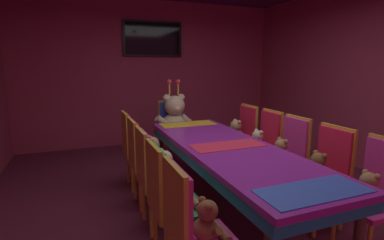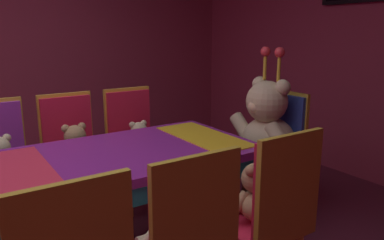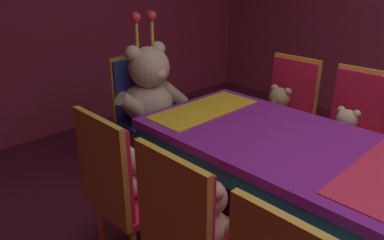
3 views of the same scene
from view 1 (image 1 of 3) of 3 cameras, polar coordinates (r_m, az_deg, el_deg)
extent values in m
plane|color=#591E33|center=(3.32, 6.73, -17.40)|extent=(7.90, 7.90, 0.00)
cube|color=#99334C|center=(5.94, -7.74, 9.12)|extent=(5.20, 0.12, 2.80)
cube|color=purple|center=(3.04, 7.03, -5.45)|extent=(0.90, 2.79, 0.05)
cube|color=teal|center=(3.07, 7.00, -6.79)|extent=(0.88, 2.73, 0.10)
cylinder|color=#4C3826|center=(4.39, 3.58, -5.33)|extent=(0.07, 0.07, 0.69)
cylinder|color=#4C3826|center=(2.52, 29.79, -19.55)|extent=(0.07, 0.07, 0.69)
cylinder|color=#4C3826|center=(4.14, -6.15, -6.38)|extent=(0.07, 0.07, 0.69)
cube|color=blue|center=(2.13, 22.65, -12.69)|extent=(0.77, 0.32, 0.01)
cube|color=#E52D4C|center=(3.04, 7.04, -4.94)|extent=(0.77, 0.32, 0.01)
cube|color=yellow|center=(4.09, -0.82, -0.77)|extent=(0.77, 0.32, 0.01)
cube|color=#CC338C|center=(1.83, -2.74, -16.90)|extent=(0.05, 0.38, 0.50)
cube|color=gold|center=(1.83, -3.41, -17.00)|extent=(0.03, 0.41, 0.55)
ellipsoid|color=brown|center=(1.98, 2.60, -20.52)|extent=(0.17, 0.17, 0.14)
sphere|color=brown|center=(1.92, 3.06, -17.30)|extent=(0.14, 0.14, 0.14)
sphere|color=#99663C|center=(1.94, 4.36, -17.31)|extent=(0.05, 0.05, 0.05)
sphere|color=brown|center=(1.93, 2.01, -15.39)|extent=(0.05, 0.05, 0.05)
sphere|color=brown|center=(1.85, 3.31, -16.67)|extent=(0.05, 0.05, 0.05)
cylinder|color=brown|center=(2.05, 2.53, -18.86)|extent=(0.05, 0.12, 0.11)
cylinder|color=brown|center=(1.92, 4.72, -21.16)|extent=(0.05, 0.12, 0.11)
cylinder|color=brown|center=(2.08, 5.04, -20.37)|extent=(0.06, 0.13, 0.06)
cylinder|color=brown|center=(2.01, 6.25, -21.57)|extent=(0.06, 0.13, 0.06)
cube|color=#268C4C|center=(2.41, -2.41, -16.93)|extent=(0.40, 0.40, 0.04)
cube|color=#268C4C|center=(2.25, -6.89, -11.51)|extent=(0.05, 0.38, 0.50)
cube|color=gold|center=(2.25, -7.43, -11.57)|extent=(0.03, 0.41, 0.55)
cylinder|color=gold|center=(2.70, -0.13, -19.21)|extent=(0.04, 0.04, 0.42)
cylinder|color=gold|center=(2.62, -7.11, -20.35)|extent=(0.04, 0.04, 0.42)
ellipsoid|color=#9E7247|center=(2.37, -2.43, -14.84)|extent=(0.17, 0.17, 0.14)
sphere|color=#9E7247|center=(2.32, -2.09, -11.98)|extent=(0.14, 0.14, 0.14)
sphere|color=tan|center=(2.34, -0.96, -12.06)|extent=(0.05, 0.05, 0.05)
sphere|color=#9E7247|center=(2.34, -2.89, -10.37)|extent=(0.05, 0.05, 0.05)
sphere|color=#9E7247|center=(2.25, -2.02, -11.28)|extent=(0.05, 0.05, 0.05)
cylinder|color=#9E7247|center=(2.45, -2.29, -13.59)|extent=(0.05, 0.12, 0.12)
cylinder|color=#9E7247|center=(2.30, -0.82, -15.28)|extent=(0.05, 0.12, 0.12)
cylinder|color=#9E7247|center=(2.46, -0.18, -15.00)|extent=(0.06, 0.13, 0.06)
cylinder|color=#9E7247|center=(2.39, 0.65, -15.90)|extent=(0.06, 0.13, 0.06)
cube|color=purple|center=(2.88, -5.68, -12.20)|extent=(0.40, 0.40, 0.04)
cube|color=purple|center=(2.75, -9.44, -7.44)|extent=(0.05, 0.38, 0.50)
cube|color=gold|center=(2.74, -9.88, -7.48)|extent=(0.03, 0.41, 0.55)
cylinder|color=gold|center=(3.15, -3.52, -14.61)|extent=(0.04, 0.04, 0.42)
cylinder|color=gold|center=(2.88, -1.49, -17.17)|extent=(0.04, 0.04, 0.42)
cylinder|color=gold|center=(3.08, -9.40, -15.37)|extent=(0.04, 0.04, 0.42)
cylinder|color=gold|center=(2.81, -7.97, -18.13)|extent=(0.04, 0.04, 0.42)
ellipsoid|color=beige|center=(2.84, -5.72, -10.24)|extent=(0.19, 0.19, 0.16)
sphere|color=beige|center=(2.80, -5.44, -7.53)|extent=(0.16, 0.16, 0.16)
sphere|color=#FDDCAD|center=(2.81, -4.39, -7.64)|extent=(0.06, 0.06, 0.06)
sphere|color=beige|center=(2.83, -6.12, -6.09)|extent=(0.06, 0.06, 0.06)
sphere|color=beige|center=(2.72, -5.47, -6.77)|extent=(0.06, 0.06, 0.06)
cylinder|color=beige|center=(2.93, -5.48, -9.23)|extent=(0.05, 0.14, 0.13)
cylinder|color=beige|center=(2.76, -4.37, -10.53)|extent=(0.05, 0.14, 0.13)
cylinder|color=beige|center=(2.94, -3.56, -10.57)|extent=(0.07, 0.14, 0.07)
cylinder|color=beige|center=(2.85, -2.92, -11.27)|extent=(0.07, 0.14, 0.07)
cube|color=red|center=(3.34, -7.99, -8.93)|extent=(0.40, 0.40, 0.04)
cube|color=red|center=(3.23, -11.23, -4.73)|extent=(0.05, 0.38, 0.50)
cube|color=gold|center=(3.22, -11.61, -4.76)|extent=(0.03, 0.41, 0.55)
cylinder|color=gold|center=(3.61, -5.97, -11.30)|extent=(0.04, 0.04, 0.42)
cylinder|color=gold|center=(3.32, -4.46, -13.26)|extent=(0.04, 0.04, 0.42)
cylinder|color=gold|center=(3.54, -11.07, -11.86)|extent=(0.04, 0.04, 0.42)
cylinder|color=gold|center=(3.25, -10.03, -13.94)|extent=(0.04, 0.04, 0.42)
ellipsoid|color=tan|center=(3.31, -8.04, -7.16)|extent=(0.20, 0.20, 0.16)
sphere|color=tan|center=(3.27, -7.80, -4.72)|extent=(0.16, 0.16, 0.16)
sphere|color=tan|center=(3.29, -6.86, -4.84)|extent=(0.06, 0.06, 0.06)
sphere|color=tan|center=(3.31, -8.37, -3.47)|extent=(0.06, 0.06, 0.06)
sphere|color=tan|center=(3.19, -7.88, -3.97)|extent=(0.06, 0.06, 0.06)
cylinder|color=tan|center=(3.40, -7.75, -6.34)|extent=(0.06, 0.14, 0.13)
cylinder|color=tan|center=(3.22, -6.90, -7.34)|extent=(0.06, 0.14, 0.13)
cylinder|color=tan|center=(3.40, -6.06, -7.56)|extent=(0.07, 0.15, 0.07)
cylinder|color=tan|center=(3.31, -5.56, -8.10)|extent=(0.07, 0.15, 0.07)
cube|color=red|center=(3.83, -9.75, -6.42)|extent=(0.40, 0.40, 0.04)
cube|color=red|center=(3.73, -12.60, -2.69)|extent=(0.05, 0.38, 0.50)
cube|color=gold|center=(3.72, -12.93, -2.72)|extent=(0.03, 0.41, 0.55)
cylinder|color=gold|center=(4.08, -7.88, -8.68)|extent=(0.04, 0.04, 0.42)
cylinder|color=gold|center=(3.79, -6.73, -10.21)|extent=(0.04, 0.04, 0.42)
cylinder|color=gold|center=(4.02, -12.37, -9.11)|extent=(0.04, 0.04, 0.42)
cylinder|color=gold|center=(3.73, -11.58, -10.71)|extent=(0.04, 0.04, 0.42)
ellipsoid|color=beige|center=(3.80, -9.80, -5.04)|extent=(0.17, 0.17, 0.14)
sphere|color=beige|center=(3.77, -9.63, -3.21)|extent=(0.14, 0.14, 0.14)
sphere|color=#FDDCAD|center=(3.78, -8.93, -3.30)|extent=(0.05, 0.05, 0.05)
sphere|color=beige|center=(3.81, -10.04, -2.29)|extent=(0.05, 0.05, 0.05)
sphere|color=beige|center=(3.71, -9.72, -2.63)|extent=(0.05, 0.05, 0.05)
cylinder|color=beige|center=(3.88, -9.55, -4.47)|extent=(0.05, 0.12, 0.11)
cylinder|color=beige|center=(3.72, -9.00, -5.13)|extent=(0.05, 0.12, 0.11)
cylinder|color=beige|center=(3.88, -8.28, -5.39)|extent=(0.06, 0.13, 0.06)
cylinder|color=beige|center=(3.79, -7.97, -5.75)|extent=(0.06, 0.13, 0.06)
cube|color=#CC338C|center=(2.82, 31.12, -14.30)|extent=(0.40, 0.40, 0.04)
cylinder|color=gold|center=(3.12, 30.18, -16.46)|extent=(0.04, 0.04, 0.42)
cylinder|color=gold|center=(2.89, 25.99, -18.22)|extent=(0.04, 0.04, 0.42)
ellipsoid|color=#9E7247|center=(2.78, 31.32, -12.50)|extent=(0.17, 0.17, 0.14)
sphere|color=#9E7247|center=(2.73, 31.38, -10.16)|extent=(0.14, 0.14, 0.14)
sphere|color=tan|center=(2.70, 30.74, -10.57)|extent=(0.05, 0.05, 0.05)
sphere|color=#9E7247|center=(2.69, 32.57, -9.36)|extent=(0.05, 0.05, 0.05)
sphere|color=#9E7247|center=(2.75, 30.82, -8.78)|extent=(0.05, 0.05, 0.05)
cylinder|color=#9E7247|center=(2.70, 32.35, -12.95)|extent=(0.05, 0.12, 0.11)
cylinder|color=#9E7247|center=(2.80, 29.48, -11.87)|extent=(0.05, 0.12, 0.11)
cylinder|color=#9E7247|center=(2.69, 30.50, -14.27)|extent=(0.06, 0.13, 0.06)
cylinder|color=#9E7247|center=(2.74, 28.97, -13.65)|extent=(0.06, 0.13, 0.06)
cube|color=red|center=(3.12, 23.38, -11.22)|extent=(0.40, 0.40, 0.04)
cube|color=red|center=(3.16, 26.09, -5.98)|extent=(0.05, 0.38, 0.50)
cube|color=gold|center=(3.17, 26.35, -5.93)|extent=(0.03, 0.41, 0.55)
cylinder|color=gold|center=(3.42, 23.13, -13.44)|extent=(0.04, 0.04, 0.42)
cylinder|color=gold|center=(3.22, 27.23, -15.30)|extent=(0.04, 0.04, 0.42)
cylinder|color=gold|center=(3.21, 18.90, -14.70)|extent=(0.04, 0.04, 0.42)
cylinder|color=gold|center=(3.01, 22.98, -16.86)|extent=(0.04, 0.04, 0.42)
ellipsoid|color=brown|center=(3.08, 23.52, -9.49)|extent=(0.18, 0.18, 0.15)
sphere|color=brown|center=(3.03, 23.49, -7.23)|extent=(0.15, 0.15, 0.15)
sphere|color=#99663C|center=(3.00, 22.79, -7.57)|extent=(0.05, 0.05, 0.05)
sphere|color=brown|center=(2.99, 24.52, -6.45)|extent=(0.05, 0.05, 0.05)
sphere|color=brown|center=(3.07, 23.06, -5.94)|extent=(0.05, 0.05, 0.05)
cylinder|color=brown|center=(3.00, 24.25, -9.86)|extent=(0.05, 0.13, 0.12)
cylinder|color=brown|center=(3.12, 21.87, -8.89)|extent=(0.05, 0.13, 0.12)
cylinder|color=brown|center=(2.99, 22.46, -11.05)|extent=(0.06, 0.14, 0.06)
cylinder|color=brown|center=(3.06, 21.20, -10.49)|extent=(0.06, 0.14, 0.06)
cube|color=#CC338C|center=(3.52, 17.04, -8.28)|extent=(0.40, 0.40, 0.04)
cube|color=#CC338C|center=(3.56, 19.56, -3.70)|extent=(0.05, 0.38, 0.50)
cube|color=gold|center=(3.57, 19.82, -3.66)|extent=(0.03, 0.41, 0.55)
cylinder|color=gold|center=(3.81, 17.26, -10.50)|extent=(0.04, 0.04, 0.42)
cylinder|color=gold|center=(3.59, 20.49, -12.07)|extent=(0.04, 0.04, 0.42)
cylinder|color=gold|center=(3.63, 13.22, -11.38)|extent=(0.04, 0.04, 0.42)
cylinder|color=gold|center=(3.39, 16.34, -13.14)|extent=(0.04, 0.04, 0.42)
ellipsoid|color=#9E7247|center=(3.49, 17.13, -6.74)|extent=(0.18, 0.18, 0.14)
sphere|color=#9E7247|center=(3.45, 17.04, -4.73)|extent=(0.14, 0.14, 0.14)
sphere|color=tan|center=(3.42, 16.38, -5.00)|extent=(0.05, 0.05, 0.05)
sphere|color=#9E7247|center=(3.40, 17.85, -4.04)|extent=(0.05, 0.05, 0.05)
sphere|color=#9E7247|center=(3.48, 16.74, -3.64)|extent=(0.05, 0.05, 0.05)
cylinder|color=#9E7247|center=(3.40, 17.58, -7.00)|extent=(0.05, 0.13, 0.12)
cylinder|color=#9E7247|center=(3.53, 15.77, -6.22)|extent=(0.05, 0.13, 0.12)
cylinder|color=#9E7247|center=(3.40, 16.02, -8.00)|extent=(0.06, 0.13, 0.06)
cylinder|color=#9E7247|center=(3.47, 15.07, -7.56)|extent=(0.06, 0.13, 0.06)
cube|color=red|center=(3.89, 12.76, -6.24)|extent=(0.40, 0.40, 0.04)
cube|color=red|center=(3.93, 15.11, -2.13)|extent=(0.05, 0.38, 0.50)
cube|color=gold|center=(3.94, 15.36, -2.10)|extent=(0.03, 0.41, 0.55)
cylinder|color=gold|center=(4.17, 13.24, -8.41)|extent=(0.04, 0.04, 0.42)
cylinder|color=gold|center=(3.93, 15.90, -9.75)|extent=(0.04, 0.04, 0.42)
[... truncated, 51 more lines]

